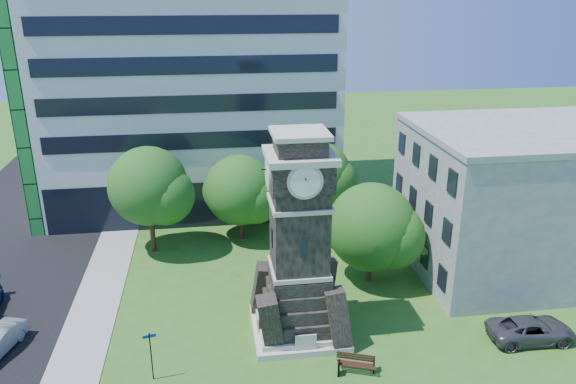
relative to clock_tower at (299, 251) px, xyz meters
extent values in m
plane|color=#2E611B|center=(-3.00, -2.00, -5.28)|extent=(160.00, 160.00, 0.00)
cube|color=gray|center=(-12.50, 3.00, -5.25)|extent=(3.00, 70.00, 0.06)
cube|color=beige|center=(0.00, 0.00, -5.08)|extent=(5.40, 5.40, 0.40)
cube|color=beige|center=(0.00, 0.00, -4.73)|extent=(4.80, 4.80, 0.30)
cube|color=black|center=(0.00, 0.00, 1.92)|extent=(3.00, 3.00, 6.40)
cube|color=beige|center=(0.00, 0.00, -1.08)|extent=(3.25, 3.25, 0.25)
cube|color=beige|center=(0.00, 0.00, 2.92)|extent=(3.25, 3.25, 0.25)
cube|color=black|center=(0.00, -1.52, 0.92)|extent=(0.35, 0.08, 1.10)
cube|color=black|center=(0.00, 0.00, 4.72)|extent=(3.30, 3.30, 1.60)
cube|color=beige|center=(0.00, 0.00, 5.62)|extent=(3.70, 3.70, 0.35)
cylinder|color=white|center=(0.00, -1.77, 4.72)|extent=(1.56, 0.06, 1.56)
cylinder|color=white|center=(-1.77, 0.00, 4.72)|extent=(0.06, 1.56, 1.56)
cube|color=black|center=(0.00, 0.00, 6.22)|extent=(2.60, 2.60, 0.90)
cube|color=beige|center=(0.00, 0.00, 6.82)|extent=(3.00, 3.00, 0.25)
cube|color=silver|center=(-6.00, 24.00, 8.72)|extent=(25.00, 15.00, 28.00)
cube|color=black|center=(-6.00, 16.80, -3.28)|extent=(24.50, 0.80, 4.00)
cube|color=#A1A4A7|center=(17.00, 6.00, -0.28)|extent=(15.00, 12.00, 10.00)
cube|color=#A1A4A7|center=(17.00, 6.00, 4.92)|extent=(15.20, 12.20, 0.40)
imported|color=#414146|center=(13.17, -2.83, -4.59)|extent=(5.04, 2.41, 1.39)
cube|color=black|center=(1.46, -4.28, -4.88)|extent=(0.07, 0.51, 0.79)
cube|color=black|center=(3.38, -4.28, -4.88)|extent=(0.07, 0.51, 0.79)
cube|color=black|center=(2.42, -4.28, -4.77)|extent=(2.04, 0.54, 0.05)
cube|color=black|center=(2.42, -4.03, -4.45)|extent=(2.04, 0.05, 0.45)
cylinder|color=black|center=(-8.23, -3.26, -3.88)|extent=(0.07, 0.07, 2.81)
cube|color=navy|center=(-8.23, -3.26, -2.64)|extent=(0.67, 0.04, 0.17)
cylinder|color=#332114|center=(-9.38, 12.24, -3.72)|extent=(0.38, 0.38, 3.12)
sphere|color=#215B1B|center=(-9.38, 12.24, 0.09)|extent=(5.94, 5.94, 5.94)
sphere|color=#215B1B|center=(-8.19, 11.64, -0.52)|extent=(4.46, 4.46, 4.46)
sphere|color=#215B1B|center=(-10.42, 12.98, -0.26)|extent=(4.16, 4.16, 4.16)
cylinder|color=#332114|center=(-2.51, 13.62, -4.07)|extent=(0.38, 0.38, 2.43)
sphere|color=#1F591A|center=(-2.51, 13.62, -1.09)|extent=(5.63, 5.63, 5.63)
sphere|color=#1F591A|center=(-1.39, 13.06, -1.57)|extent=(4.22, 4.22, 4.22)
sphere|color=#1F591A|center=(-3.50, 14.33, -1.36)|extent=(3.94, 3.94, 3.94)
cylinder|color=#332114|center=(4.28, 16.02, -4.00)|extent=(0.37, 0.37, 2.55)
sphere|color=#226A1F|center=(4.28, 16.02, -0.88)|extent=(5.55, 5.55, 5.55)
sphere|color=#226A1F|center=(5.39, 15.46, -1.38)|extent=(4.17, 4.17, 4.17)
sphere|color=#226A1F|center=(3.31, 16.71, -1.17)|extent=(3.89, 3.89, 3.89)
cylinder|color=#332114|center=(5.83, 5.30, -4.09)|extent=(0.37, 0.37, 2.38)
sphere|color=#1E5B1B|center=(5.83, 5.30, -1.19)|extent=(6.03, 6.03, 6.03)
sphere|color=#1E5B1B|center=(7.04, 4.70, -1.65)|extent=(4.52, 4.52, 4.52)
sphere|color=#1E5B1B|center=(4.78, 6.05, -1.45)|extent=(4.22, 4.22, 4.22)
camera|label=1|loc=(-4.72, -28.22, 14.03)|focal=35.00mm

